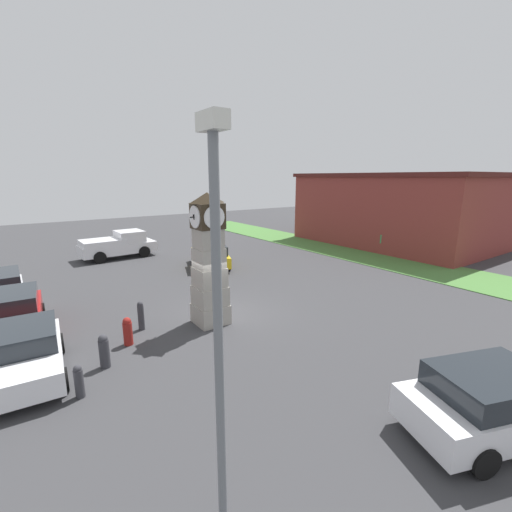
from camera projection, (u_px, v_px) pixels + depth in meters
The scene contains 16 objects.
ground_plane at pixel (219, 316), 14.14m from camera, with size 77.49×77.49×0.00m, color #38383A.
clock_tower at pixel (209, 264), 13.02m from camera, with size 1.33×1.40×5.08m.
bollard_near_tower at pixel (79, 381), 8.85m from camera, with size 0.23×0.23×0.92m.
bollard_mid_row at pixel (104, 351), 10.25m from camera, with size 0.30×0.30×1.06m.
bollard_far_row at pixel (128, 331), 11.66m from camera, with size 0.31×0.31×0.99m.
bollard_end_row at pixel (141, 315), 12.80m from camera, with size 0.23×0.23×1.12m.
car_near_tower at pixel (11, 315), 12.30m from camera, with size 4.32×2.22×1.55m.
car_by_building at pixel (23, 354), 9.67m from camera, with size 4.02×2.26×1.46m.
car_far_lot at pixel (210, 255), 21.73m from camera, with size 4.41×3.21×1.48m.
car_silver_hatch at pixel (497, 401), 7.54m from camera, with size 3.20×4.64×1.57m.
pickup_truck at pixel (118, 245), 24.28m from camera, with size 2.44×5.09×1.85m.
pedestrian_by_cars at pixel (382, 241), 25.31m from camera, with size 0.39×0.46×1.72m.
street_lamp_near_road at pixel (444, 213), 22.61m from camera, with size 0.50×0.24×5.61m.
street_lamp_far_side at pixel (218, 315), 4.84m from camera, with size 0.50×0.24×6.42m.
warehouse_blue_far at pixel (401, 208), 29.54m from camera, with size 15.26×11.49×5.93m.
grass_verge_far at pixel (368, 256), 24.81m from camera, with size 46.50×4.57×0.04m, color #477A38.
Camera 1 is at (11.67, -6.40, 5.62)m, focal length 24.00 mm.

